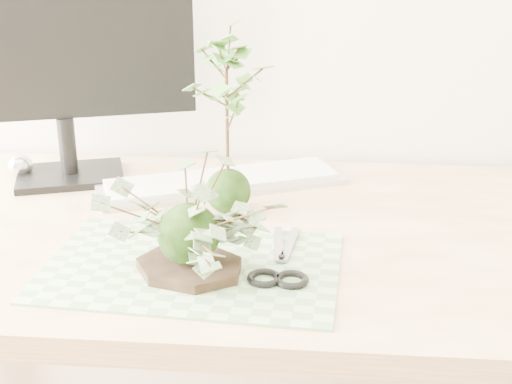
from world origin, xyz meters
TOP-DOWN VIEW (x-y plane):
  - desk at (0.00, 1.23)m, footprint 1.60×0.70m
  - cutting_mat at (-0.09, 1.08)m, footprint 0.45×0.32m
  - stone_dish at (-0.09, 1.06)m, footprint 0.20×0.20m
  - ivy_kokedama at (-0.09, 1.06)m, footprint 0.31×0.31m
  - maple_kokedama at (-0.06, 1.29)m, footprint 0.20×0.20m
  - keyboard at (-0.09, 1.42)m, footprint 0.49×0.31m
  - monitor at (-0.39, 1.44)m, footprint 0.49×0.20m
  - foil_ball at (-0.49, 1.43)m, footprint 0.05×0.05m
  - scissors at (0.04, 1.07)m, footprint 0.09×0.20m

SIDE VIEW (x-z plane):
  - desk at x=0.00m, z-range 0.28..1.02m
  - cutting_mat at x=-0.09m, z-range 0.74..0.74m
  - scissors at x=0.04m, z-range 0.74..0.75m
  - keyboard at x=-0.09m, z-range 0.74..0.76m
  - stone_dish at x=-0.09m, z-range 0.74..0.76m
  - foil_ball at x=-0.49m, z-range 0.74..0.79m
  - ivy_kokedama at x=-0.09m, z-range 0.76..0.94m
  - maple_kokedama at x=-0.06m, z-range 0.81..1.14m
  - monitor at x=-0.39m, z-range 0.77..1.22m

